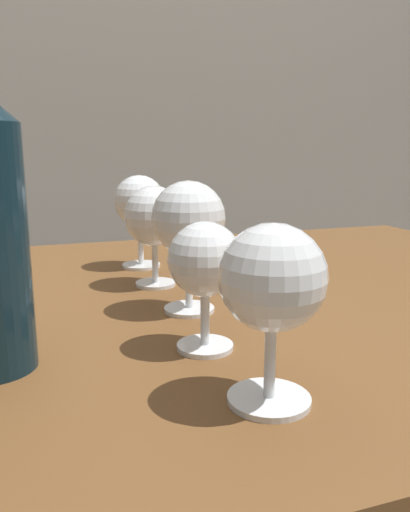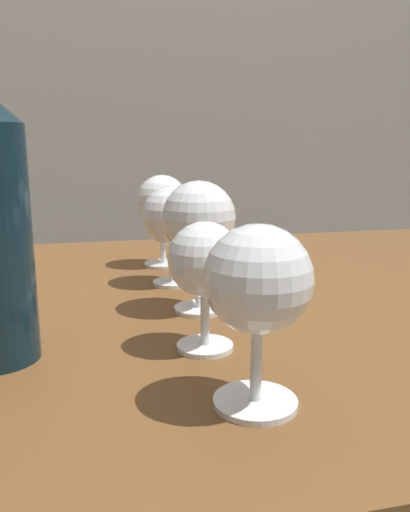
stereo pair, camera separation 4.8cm
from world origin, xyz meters
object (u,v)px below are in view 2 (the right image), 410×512
object	(u,v)px
wine_glass_pinot	(172,218)
wine_glass_amber	(162,203)
wine_glass_rose	(205,262)
wine_glass_white	(199,219)
wine_glass_port	(258,284)

from	to	relation	value
wine_glass_pinot	wine_glass_amber	xyz separation A→B (m)	(0.00, 0.12, 0.01)
wine_glass_rose	wine_glass_white	bearing A→B (deg)	80.37
wine_glass_port	wine_glass_white	size ratio (longest dim) A/B	0.90
wine_glass_rose	wine_glass_amber	distance (m)	0.37
wine_glass_port	wine_glass_white	world-z (taller)	wine_glass_white
wine_glass_port	wine_glass_rose	distance (m)	0.12
wine_glass_port	wine_glass_pinot	world-z (taller)	wine_glass_pinot
wine_glass_white	wine_glass_pinot	size ratio (longest dim) A/B	1.10
wine_glass_amber	wine_glass_port	bearing A→B (deg)	-90.00
wine_glass_pinot	wine_glass_amber	size ratio (longest dim) A/B	0.94
wine_glass_amber	wine_glass_pinot	bearing A→B (deg)	-91.99
wine_glass_rose	wine_glass_pinot	world-z (taller)	wine_glass_pinot
wine_glass_white	wine_glass_pinot	world-z (taller)	wine_glass_white
wine_glass_port	wine_glass_pinot	distance (m)	0.36
wine_glass_port	wine_glass_white	xyz separation A→B (m)	(0.01, 0.24, 0.02)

